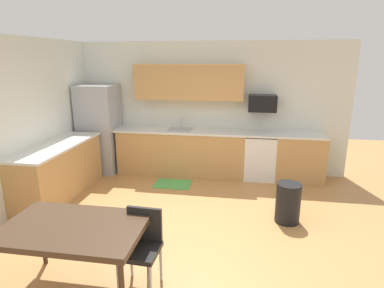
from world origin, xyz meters
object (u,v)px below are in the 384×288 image
(dining_table, at_px, (73,231))
(chair_near_table, at_px, (142,242))
(refrigerator, at_px, (100,129))
(trash_bin, at_px, (288,203))
(oven_range, at_px, (260,156))
(microwave, at_px, (262,103))

(dining_table, height_order, chair_near_table, chair_near_table)
(dining_table, xyz_separation_m, chair_near_table, (0.62, 0.23, -0.20))
(refrigerator, distance_m, trash_bin, 4.13)
(dining_table, height_order, trash_bin, dining_table)
(oven_range, xyz_separation_m, chair_near_table, (-1.34, -3.49, 0.05))
(chair_near_table, xyz_separation_m, trash_bin, (1.70, 1.68, -0.20))
(chair_near_table, distance_m, trash_bin, 2.40)
(oven_range, distance_m, chair_near_table, 3.74)
(microwave, bearing_deg, chair_near_table, -110.54)
(refrigerator, bearing_deg, chair_near_table, -59.55)
(oven_range, distance_m, microwave, 1.06)
(refrigerator, relative_size, chair_near_table, 2.15)
(refrigerator, distance_m, dining_table, 3.89)
(refrigerator, distance_m, microwave, 3.40)
(oven_range, xyz_separation_m, trash_bin, (0.35, -1.81, -0.16))
(refrigerator, height_order, microwave, refrigerator)
(oven_range, distance_m, trash_bin, 1.85)
(refrigerator, xyz_separation_m, chair_near_table, (2.00, -3.41, -0.41))
(microwave, bearing_deg, refrigerator, -176.92)
(dining_table, distance_m, trash_bin, 3.03)
(microwave, xyz_separation_m, dining_table, (-1.97, -3.81, -0.80))
(chair_near_table, bearing_deg, oven_range, 68.92)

